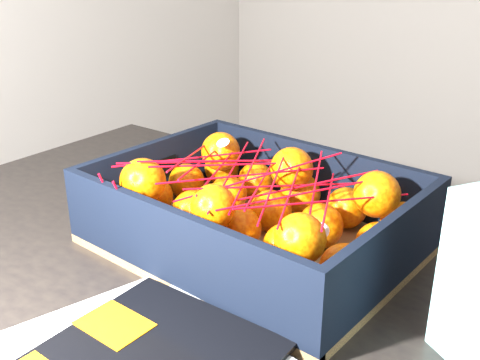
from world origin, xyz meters
The scene contains 4 objects.
table centered at (-0.30, -0.01, 0.65)m, with size 1.24×0.86×0.75m.
produce_crate centered at (-0.33, 0.09, 0.78)m, with size 0.42×0.31×0.11m.
clementine_heap centered at (-0.32, 0.08, 0.80)m, with size 0.39×0.29×0.11m.
mesh_net centered at (-0.33, 0.08, 0.86)m, with size 0.35×0.27×0.09m.
Camera 1 is at (0.11, -0.47, 1.14)m, focal length 42.62 mm.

